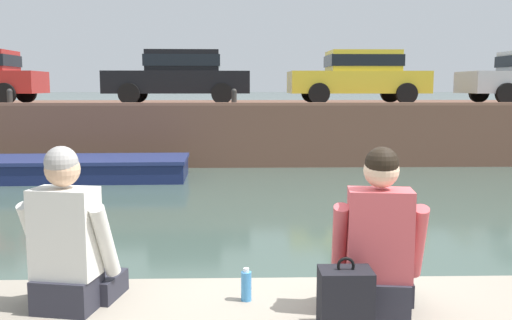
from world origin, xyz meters
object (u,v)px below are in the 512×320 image
(mooring_bollard_mid, at_px, (234,96))
(person_seated_right, at_px, (378,247))
(mooring_bollard_west, at_px, (10,96))
(bottle_drink, at_px, (246,286))
(car_centre_yellow, at_px, (359,75))
(boat_moored_west_navy, at_px, (65,169))
(backpack_on_ledge, at_px, (345,300))
(person_seated_left, at_px, (70,246))
(car_left_inner_black, at_px, (180,75))

(mooring_bollard_mid, relative_size, person_seated_right, 0.46)
(mooring_bollard_west, distance_m, person_seated_right, 13.88)
(person_seated_right, height_order, bottle_drink, person_seated_right)
(car_centre_yellow, relative_size, person_seated_right, 4.18)
(boat_moored_west_navy, bearing_deg, backpack_on_ledge, -65.72)
(person_seated_left, xyz_separation_m, person_seated_right, (1.80, -0.08, 0.00))
(mooring_bollard_mid, bearing_deg, person_seated_left, -93.96)
(car_centre_yellow, height_order, bottle_drink, car_centre_yellow)
(car_left_inner_black, relative_size, car_centre_yellow, 1.05)
(car_left_inner_black, relative_size, backpack_on_ledge, 10.37)
(person_seated_right, bearing_deg, mooring_bollard_mid, 94.62)
(backpack_on_ledge, bearing_deg, mooring_bollard_mid, 93.38)
(person_seated_right, xyz_separation_m, backpack_on_ledge, (-0.24, -0.29, -0.20))
(backpack_on_ledge, bearing_deg, bottle_drink, 139.90)
(boat_moored_west_navy, bearing_deg, mooring_bollard_west, 134.28)
(car_left_inner_black, bearing_deg, bottle_drink, -82.39)
(boat_moored_west_navy, relative_size, mooring_bollard_mid, 13.90)
(car_left_inner_black, distance_m, person_seated_right, 14.08)
(boat_moored_west_navy, height_order, mooring_bollard_west, mooring_bollard_west)
(car_left_inner_black, height_order, person_seated_right, car_left_inner_black)
(person_seated_left, height_order, backpack_on_ledge, person_seated_left)
(boat_moored_west_navy, height_order, car_left_inner_black, car_left_inner_black)
(car_centre_yellow, distance_m, person_seated_left, 14.48)
(boat_moored_west_navy, distance_m, person_seated_right, 11.19)
(mooring_bollard_west, bearing_deg, boat_moored_west_navy, -45.72)
(mooring_bollard_west, bearing_deg, car_left_inner_black, 22.12)
(person_seated_left, bearing_deg, car_centre_yellow, 71.76)
(car_left_inner_black, xyz_separation_m, car_centre_yellow, (5.30, -0.00, -0.00))
(person_seated_left, bearing_deg, backpack_on_ledge, -13.49)
(car_centre_yellow, bearing_deg, backpack_on_ledge, -101.87)
(person_seated_left, xyz_separation_m, backpack_on_ledge, (1.56, -0.37, -0.20))
(person_seated_right, bearing_deg, mooring_bollard_west, 119.71)
(boat_moored_west_navy, relative_size, person_seated_left, 6.41)
(person_seated_left, bearing_deg, mooring_bollard_west, 112.98)
(person_seated_right, bearing_deg, bottle_drink, 168.98)
(person_seated_left, xyz_separation_m, bottle_drink, (1.04, 0.07, -0.28))
(mooring_bollard_mid, xyz_separation_m, person_seated_left, (-0.83, -11.96, -0.66))
(person_seated_right, xyz_separation_m, bottle_drink, (-0.77, 0.15, -0.28))
(person_seated_left, distance_m, backpack_on_ledge, 1.61)
(mooring_bollard_west, xyz_separation_m, backpack_on_ledge, (6.63, -12.34, -0.86))
(mooring_bollard_mid, distance_m, bottle_drink, 11.93)
(mooring_bollard_mid, height_order, person_seated_left, mooring_bollard_mid)
(car_left_inner_black, distance_m, backpack_on_ledge, 14.35)
(boat_moored_west_navy, distance_m, person_seated_left, 10.44)
(mooring_bollard_mid, relative_size, person_seated_left, 0.46)
(car_left_inner_black, distance_m, bottle_drink, 13.85)
(mooring_bollard_west, relative_size, person_seated_right, 0.46)
(boat_moored_west_navy, xyz_separation_m, car_centre_yellow, (7.61, 3.77, 2.24))
(person_seated_right, distance_m, backpack_on_ledge, 0.43)
(boat_moored_west_navy, distance_m, bottle_drink, 10.71)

